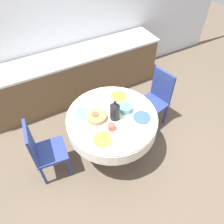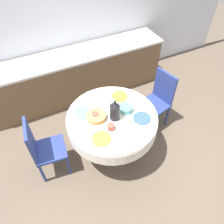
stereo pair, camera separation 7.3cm
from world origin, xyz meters
TOP-DOWN VIEW (x-y plane):
  - ground_plane at (0.00, 0.00)m, footprint 12.00×12.00m
  - wall_back at (0.00, 1.80)m, footprint 7.00×0.05m
  - kitchen_counter at (0.00, 1.46)m, footprint 3.24×0.64m
  - dining_table at (0.00, 0.00)m, footprint 1.20×1.20m
  - chair_left at (0.92, 0.22)m, footprint 0.48×0.48m
  - chair_right at (-0.94, 0.11)m, footprint 0.45×0.45m
  - plate_near_left at (-0.28, -0.27)m, footprint 0.23×0.23m
  - cup_near_left at (-0.11, -0.18)m, footprint 0.09×0.09m
  - plate_near_right at (0.33, -0.21)m, footprint 0.23×0.23m
  - cup_near_right at (0.21, -0.04)m, footprint 0.09×0.09m
  - plate_far_left at (-0.32, 0.22)m, footprint 0.23×0.23m
  - cup_far_left at (-0.20, 0.07)m, footprint 0.09×0.09m
  - plate_far_right at (0.26, 0.29)m, footprint 0.23×0.23m
  - cup_far_right at (0.09, 0.19)m, footprint 0.09×0.09m
  - coffee_carafe at (0.02, -0.04)m, footprint 0.12×0.12m
  - bread_basket at (-0.19, 0.06)m, footprint 0.26×0.26m
  - fruit_bowl at (0.21, 0.01)m, footprint 0.18×0.18m

SIDE VIEW (x-z plane):
  - ground_plane at x=0.00m, z-range 0.00..0.00m
  - kitchen_counter at x=0.00m, z-range 0.00..0.89m
  - chair_left at x=0.92m, z-range 0.05..1.01m
  - chair_right at x=-0.94m, z-range 0.05..1.01m
  - dining_table at x=0.00m, z-range 0.26..1.04m
  - plate_near_left at x=-0.28m, z-range 0.78..0.79m
  - plate_near_right at x=0.33m, z-range 0.78..0.79m
  - plate_far_left at x=-0.32m, z-range 0.78..0.79m
  - plate_far_right at x=0.26m, z-range 0.78..0.79m
  - bread_basket at x=-0.19m, z-range 0.78..0.84m
  - fruit_bowl at x=0.21m, z-range 0.78..0.85m
  - cup_near_left at x=-0.11m, z-range 0.78..0.86m
  - cup_near_right at x=0.21m, z-range 0.78..0.86m
  - cup_far_left at x=-0.20m, z-range 0.78..0.86m
  - cup_far_right at x=0.09m, z-range 0.78..0.86m
  - coffee_carafe at x=0.02m, z-range 0.76..1.06m
  - wall_back at x=0.00m, z-range 0.00..2.60m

